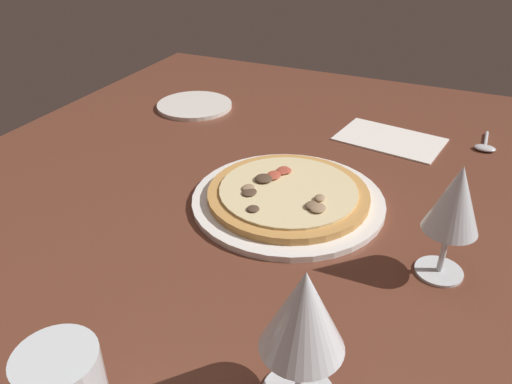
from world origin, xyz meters
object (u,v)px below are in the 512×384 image
(pizza_main, at_px, (288,196))
(wine_glass_far, at_px, (455,203))
(paper_menu, at_px, (390,139))
(spoon, at_px, (485,146))
(side_plate, at_px, (194,105))
(wine_glass_near, at_px, (303,315))

(pizza_main, xyz_separation_m, wine_glass_far, (-0.08, -0.24, 0.10))
(wine_glass_far, bearing_deg, paper_menu, 20.15)
(spoon, bearing_deg, paper_menu, 102.57)
(wine_glass_far, distance_m, spoon, 0.44)
(side_plate, bearing_deg, paper_menu, -89.16)
(paper_menu, bearing_deg, side_plate, 99.83)
(side_plate, distance_m, spoon, 0.63)
(wine_glass_far, height_order, wine_glass_near, same)
(paper_menu, bearing_deg, pizza_main, 170.52)
(pizza_main, height_order, wine_glass_near, wine_glass_near)
(side_plate, xyz_separation_m, spoon, (0.05, -0.63, 0.00))
(wine_glass_far, distance_m, paper_menu, 0.42)
(wine_glass_near, bearing_deg, side_plate, 37.68)
(side_plate, bearing_deg, wine_glass_far, -122.62)
(wine_glass_near, bearing_deg, spoon, -11.58)
(wine_glass_far, height_order, paper_menu, wine_glass_far)
(spoon, bearing_deg, pizza_main, 141.06)
(wine_glass_far, xyz_separation_m, paper_menu, (0.39, 0.14, -0.11))
(pizza_main, height_order, side_plate, pizza_main)
(wine_glass_far, relative_size, spoon, 1.63)
(wine_glass_near, bearing_deg, wine_glass_far, -22.22)
(pizza_main, distance_m, spoon, 0.44)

